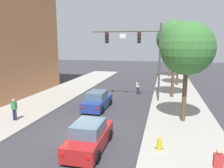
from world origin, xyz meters
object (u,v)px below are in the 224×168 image
object	(u,v)px
street_tree_third	(179,40)
car_following_red	(89,137)
car_lead_blue	(97,101)
pedestrian_sidewalk_left_walker	(14,108)
street_tree_second	(175,39)
pedestrian_sidewalk_right_walker	(218,166)
street_tree_farthest	(171,43)
pedestrian_crossing_road	(138,87)
street_tree_nearest	(187,49)
fire_hydrant	(159,144)
traffic_signal_mast	(140,48)

from	to	relation	value
street_tree_third	car_following_red	bearing A→B (deg)	-105.74
car_lead_blue	pedestrian_sidewalk_left_walker	size ratio (longest dim) A/B	2.59
pedestrian_sidewalk_left_walker	street_tree_third	xyz separation A→B (m)	(12.38, 17.32, 5.22)
street_tree_second	pedestrian_sidewalk_right_walker	bearing A→B (deg)	-85.07
car_lead_blue	car_following_red	xyz separation A→B (m)	(1.85, -7.27, 0.00)
pedestrian_sidewalk_left_walker	street_tree_second	distance (m)	16.26
car_following_red	street_tree_third	world-z (taller)	street_tree_third
car_lead_blue	street_tree_second	bearing A→B (deg)	40.07
street_tree_second	street_tree_farthest	bearing A→B (deg)	90.26
pedestrian_crossing_road	street_tree_nearest	world-z (taller)	street_tree_nearest
fire_hydrant	street_tree_second	world-z (taller)	street_tree_second
pedestrian_sidewalk_left_walker	street_tree_farthest	bearing A→B (deg)	65.56
traffic_signal_mast	street_tree_nearest	world-z (taller)	traffic_signal_mast
fire_hydrant	traffic_signal_mast	bearing A→B (deg)	102.76
traffic_signal_mast	car_lead_blue	world-z (taller)	traffic_signal_mast
street_tree_nearest	street_tree_second	size ratio (longest dim) A/B	0.89
traffic_signal_mast	car_lead_blue	distance (m)	6.72
fire_hydrant	street_tree_third	world-z (taller)	street_tree_third
car_following_red	pedestrian_sidewalk_right_walker	distance (m)	6.37
street_tree_third	street_tree_farthest	world-z (taller)	street_tree_third
car_following_red	street_tree_third	distance (m)	21.41
car_following_red	pedestrian_sidewalk_right_walker	xyz separation A→B (m)	(6.03, -2.04, 0.34)
traffic_signal_mast	car_following_red	size ratio (longest dim) A/B	1.76
street_tree_nearest	traffic_signal_mast	bearing A→B (deg)	125.85
car_lead_blue	street_tree_nearest	world-z (taller)	street_tree_nearest
car_lead_blue	street_tree_second	world-z (taller)	street_tree_second
car_lead_blue	street_tree_farthest	distance (m)	22.15
pedestrian_crossing_road	pedestrian_sidewalk_right_walker	size ratio (longest dim) A/B	1.00
car_following_red	street_tree_third	bearing A→B (deg)	74.26
street_tree_third	street_tree_farthest	bearing A→B (deg)	96.71
street_tree_nearest	street_tree_third	size ratio (longest dim) A/B	0.88
pedestrian_sidewalk_left_walker	street_tree_nearest	distance (m)	13.17
pedestrian_sidewalk_right_walker	traffic_signal_mast	bearing A→B (deg)	109.68
pedestrian_sidewalk_right_walker	street_tree_second	bearing A→B (deg)	94.93
car_following_red	traffic_signal_mast	bearing A→B (deg)	82.64
traffic_signal_mast	car_following_red	xyz separation A→B (m)	(-1.41, -10.88, -4.63)
traffic_signal_mast	fire_hydrant	bearing A→B (deg)	-77.24
pedestrian_crossing_road	street_tree_farthest	world-z (taller)	street_tree_farthest
car_following_red	fire_hydrant	world-z (taller)	car_following_red
pedestrian_sidewalk_left_walker	pedestrian_crossing_road	bearing A→B (deg)	55.08
pedestrian_sidewalk_right_walker	street_tree_nearest	size ratio (longest dim) A/B	0.23
car_following_red	street_tree_farthest	distance (m)	28.65
car_following_red	street_tree_farthest	world-z (taller)	street_tree_farthest
pedestrian_crossing_road	street_tree_nearest	distance (m)	10.34
fire_hydrant	street_tree_third	bearing A→B (deg)	84.55
pedestrian_crossing_road	street_tree_third	distance (m)	9.41
street_tree_third	street_tree_farthest	xyz separation A→B (m)	(-0.93, 7.88, -0.33)
car_lead_blue	street_tree_second	distance (m)	10.24
car_following_red	pedestrian_sidewalk_left_walker	world-z (taller)	pedestrian_sidewalk_left_walker
pedestrian_sidewalk_left_walker	street_tree_second	xyz separation A→B (m)	(11.52, 10.25, 5.17)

